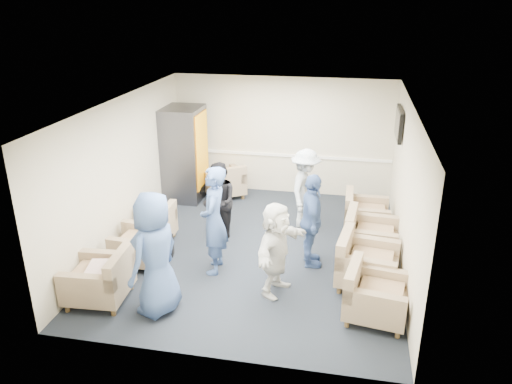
% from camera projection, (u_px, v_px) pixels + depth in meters
% --- Properties ---
extents(floor, '(6.00, 6.00, 0.00)m').
position_uv_depth(floor, '(257.00, 249.00, 9.17)').
color(floor, black).
rests_on(floor, ground).
extents(ceiling, '(6.00, 6.00, 0.00)m').
position_uv_depth(ceiling, '(257.00, 104.00, 8.18)').
color(ceiling, silver).
rests_on(ceiling, back_wall).
extents(back_wall, '(5.00, 0.02, 2.70)m').
position_uv_depth(back_wall, '(282.00, 136.00, 11.41)').
color(back_wall, beige).
rests_on(back_wall, floor).
extents(front_wall, '(5.00, 0.02, 2.70)m').
position_uv_depth(front_wall, '(209.00, 266.00, 5.94)').
color(front_wall, beige).
rests_on(front_wall, floor).
extents(left_wall, '(0.02, 6.00, 2.70)m').
position_uv_depth(left_wall, '(123.00, 172.00, 9.12)').
color(left_wall, beige).
rests_on(left_wall, floor).
extents(right_wall, '(0.02, 6.00, 2.70)m').
position_uv_depth(right_wall, '(406.00, 191.00, 8.22)').
color(right_wall, beige).
rests_on(right_wall, floor).
extents(chair_rail, '(4.98, 0.04, 0.06)m').
position_uv_depth(chair_rail, '(282.00, 155.00, 11.56)').
color(chair_rail, white).
rests_on(chair_rail, back_wall).
extents(tv, '(0.10, 1.00, 0.58)m').
position_uv_depth(tv, '(399.00, 124.00, 9.62)').
color(tv, black).
rests_on(tv, right_wall).
extents(armchair_left_near, '(0.93, 0.93, 0.70)m').
position_uv_depth(armchair_left_near, '(102.00, 280.00, 7.53)').
color(armchair_left_near, '#8B7459').
rests_on(armchair_left_near, floor).
extents(armchair_left_mid, '(0.87, 0.87, 0.65)m').
position_uv_depth(armchair_left_mid, '(143.00, 246.00, 8.60)').
color(armchair_left_mid, '#8B7459').
rests_on(armchair_left_mid, floor).
extents(armchair_left_far, '(0.82, 0.82, 0.64)m').
position_uv_depth(armchair_left_far, '(154.00, 227.00, 9.30)').
color(armchair_left_far, '#8B7459').
rests_on(armchair_left_far, floor).
extents(armchair_right_near, '(0.98, 0.98, 0.69)m').
position_uv_depth(armchair_right_near, '(373.00, 297.00, 7.13)').
color(armchair_right_near, '#8B7459').
rests_on(armchair_right_near, floor).
extents(armchair_right_midnear, '(1.03, 1.03, 0.73)m').
position_uv_depth(armchair_right_midnear, '(364.00, 264.00, 7.93)').
color(armchair_right_midnear, '#8B7459').
rests_on(armchair_right_midnear, floor).
extents(armchair_right_midfar, '(0.97, 0.97, 0.72)m').
position_uv_depth(armchair_right_midfar, '(368.00, 238.00, 8.81)').
color(armchair_right_midfar, '#8B7459').
rests_on(armchair_right_midfar, floor).
extents(armchair_right_far, '(0.85, 0.85, 0.68)m').
position_uv_depth(armchair_right_far, '(363.00, 216.00, 9.75)').
color(armchair_right_far, '#8B7459').
rests_on(armchair_right_far, floor).
extents(armchair_corner, '(1.17, 1.17, 0.67)m').
position_uv_depth(armchair_corner, '(225.00, 183.00, 11.45)').
color(armchair_corner, '#8B7459').
rests_on(armchair_corner, floor).
extents(vending_machine, '(0.85, 0.99, 2.10)m').
position_uv_depth(vending_machine, '(184.00, 154.00, 11.16)').
color(vending_machine, '#4D4D55').
rests_on(vending_machine, floor).
extents(backpack, '(0.30, 0.24, 0.46)m').
position_uv_depth(backpack, '(165.00, 243.00, 8.88)').
color(backpack, black).
rests_on(backpack, floor).
extents(pillow, '(0.43, 0.52, 0.13)m').
position_uv_depth(pillow, '(100.00, 270.00, 7.46)').
color(pillow, beige).
rests_on(pillow, armchair_left_near).
extents(person_front_left, '(0.85, 1.05, 1.87)m').
position_uv_depth(person_front_left, '(155.00, 254.00, 7.07)').
color(person_front_left, '#3A558D').
rests_on(person_front_left, floor).
extents(person_mid_left, '(0.51, 0.71, 1.84)m').
position_uv_depth(person_mid_left, '(214.00, 220.00, 8.16)').
color(person_mid_left, '#3A558D').
rests_on(person_mid_left, floor).
extents(person_back_left, '(0.86, 0.91, 1.49)m').
position_uv_depth(person_back_left, '(219.00, 201.00, 9.39)').
color(person_back_left, black).
rests_on(person_back_left, floor).
extents(person_back_right, '(0.75, 1.12, 1.61)m').
position_uv_depth(person_back_right, '(305.00, 189.00, 9.82)').
color(person_back_right, silver).
rests_on(person_back_right, floor).
extents(person_mid_right, '(0.57, 1.02, 1.65)m').
position_uv_depth(person_mid_right, '(311.00, 221.00, 8.37)').
color(person_mid_right, '#3A558D').
rests_on(person_mid_right, floor).
extents(person_front_right, '(0.85, 1.46, 1.50)m').
position_uv_depth(person_front_right, '(276.00, 249.00, 7.60)').
color(person_front_right, silver).
rests_on(person_front_right, floor).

